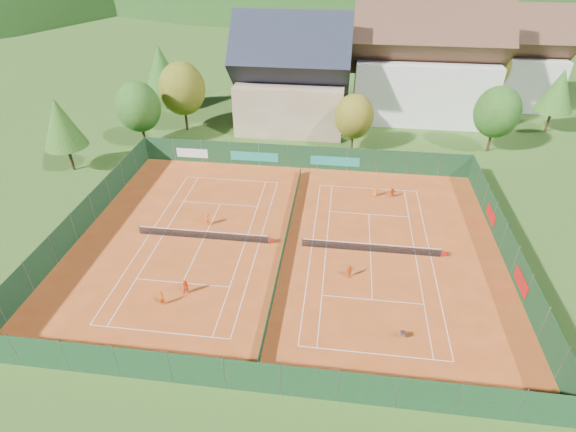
# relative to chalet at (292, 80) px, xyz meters

# --- Properties ---
(ground) EXTENTS (600.00, 600.00, 0.00)m
(ground) POSITION_rel_chalet_xyz_m (3.00, -30.00, -6.64)
(ground) COLOR #2D5219
(ground) RESTS_ON ground
(clay_pad) EXTENTS (40.00, 32.00, 0.01)m
(clay_pad) POSITION_rel_chalet_xyz_m (3.00, -30.00, -6.62)
(clay_pad) COLOR #B3471A
(clay_pad) RESTS_ON ground
(court_markings_left) EXTENTS (11.03, 23.83, 0.00)m
(court_markings_left) POSITION_rel_chalet_xyz_m (-5.00, -30.00, -6.61)
(court_markings_left) COLOR white
(court_markings_left) RESTS_ON ground
(court_markings_right) EXTENTS (11.03, 23.83, 0.00)m
(court_markings_right) POSITION_rel_chalet_xyz_m (11.00, -30.00, -6.61)
(court_markings_right) COLOR white
(court_markings_right) RESTS_ON ground
(tennis_net_left) EXTENTS (13.30, 0.10, 1.02)m
(tennis_net_left) POSITION_rel_chalet_xyz_m (-4.85, -30.00, -6.12)
(tennis_net_left) COLOR #59595B
(tennis_net_left) RESTS_ON ground
(tennis_net_right) EXTENTS (13.30, 0.10, 1.02)m
(tennis_net_right) POSITION_rel_chalet_xyz_m (11.15, -30.00, -6.12)
(tennis_net_right) COLOR #59595B
(tennis_net_right) RESTS_ON ground
(court_divider) EXTENTS (0.03, 28.80, 1.00)m
(court_divider) POSITION_rel_chalet_xyz_m (3.00, -30.00, -6.12)
(court_divider) COLOR #14381E
(court_divider) RESTS_ON ground
(fence_north) EXTENTS (40.00, 0.10, 3.00)m
(fence_north) POSITION_rel_chalet_xyz_m (2.54, -14.01, -5.16)
(fence_north) COLOR #14391E
(fence_north) RESTS_ON ground
(fence_south) EXTENTS (40.00, 0.04, 3.00)m
(fence_south) POSITION_rel_chalet_xyz_m (3.00, -46.00, -5.12)
(fence_south) COLOR #153B1E
(fence_south) RESTS_ON ground
(fence_west) EXTENTS (0.04, 32.00, 3.00)m
(fence_west) POSITION_rel_chalet_xyz_m (-17.00, -30.00, -5.12)
(fence_west) COLOR #163D22
(fence_west) RESTS_ON ground
(fence_east) EXTENTS (0.09, 32.00, 3.00)m
(fence_east) POSITION_rel_chalet_xyz_m (23.00, -29.95, -5.14)
(fence_east) COLOR #13351B
(fence_east) RESTS_ON ground
(chalet) EXTENTS (16.20, 12.00, 16.00)m
(chalet) POSITION_rel_chalet_xyz_m (0.00, 0.00, 0.00)
(chalet) COLOR #C9AF8E
(chalet) RESTS_ON ground
(hotel_block_a) EXTENTS (21.60, 11.00, 17.25)m
(hotel_block_a) POSITION_rel_chalet_xyz_m (19.00, 6.00, 0.76)
(hotel_block_a) COLOR silver
(hotel_block_a) RESTS_ON ground
(hotel_block_b) EXTENTS (17.28, 10.00, 15.50)m
(hotel_block_b) POSITION_rel_chalet_xyz_m (33.00, 14.00, -0.01)
(hotel_block_b) COLOR silver
(hotel_block_b) RESTS_ON ground
(tree_west_front) EXTENTS (5.72, 5.72, 8.69)m
(tree_west_front) POSITION_rel_chalet_xyz_m (-19.00, -10.00, -1.23)
(tree_west_front) COLOR #432F18
(tree_west_front) RESTS_ON ground
(tree_west_mid) EXTENTS (6.44, 6.44, 9.78)m
(tree_west_mid) POSITION_rel_chalet_xyz_m (-15.00, -4.00, -0.56)
(tree_west_mid) COLOR #402E16
(tree_west_mid) RESTS_ON ground
(tree_west_back) EXTENTS (5.60, 5.60, 10.00)m
(tree_west_back) POSITION_rel_chalet_xyz_m (-21.00, 4.00, 0.11)
(tree_west_back) COLOR #412A17
(tree_west_back) RESTS_ON ground
(tree_center) EXTENTS (5.01, 5.01, 7.60)m
(tree_center) POSITION_rel_chalet_xyz_m (9.00, -8.00, -1.91)
(tree_center) COLOR #412C17
(tree_center) RESTS_ON ground
(tree_east_front) EXTENTS (5.72, 5.72, 8.69)m
(tree_east_front) POSITION_rel_chalet_xyz_m (27.00, -6.00, -1.23)
(tree_east_front) COLOR #412917
(tree_east_front) RESTS_ON ground
(tree_east_mid) EXTENTS (5.04, 5.04, 9.00)m
(tree_east_mid) POSITION_rel_chalet_xyz_m (37.00, 2.00, -0.56)
(tree_east_mid) COLOR #402C17
(tree_east_mid) RESTS_ON ground
(tree_west_side) EXTENTS (5.04, 5.04, 9.00)m
(tree_west_side) POSITION_rel_chalet_xyz_m (-25.00, -18.00, -0.56)
(tree_west_side) COLOR #452918
(tree_west_side) RESTS_ON ground
(tree_east_back) EXTENTS (7.15, 7.15, 10.86)m
(tree_east_back) POSITION_rel_chalet_xyz_m (29.00, 10.00, 0.12)
(tree_east_back) COLOR #4B2E1A
(tree_east_back) RESTS_ON ground
(mountain_backdrop) EXTENTS (820.00, 530.00, 242.00)m
(mountain_backdrop) POSITION_rel_chalet_xyz_m (31.54, 203.48, -46.26)
(mountain_backdrop) COLOR black
(mountain_backdrop) RESTS_ON ground
(ball_hopper) EXTENTS (0.34, 0.34, 0.80)m
(ball_hopper) POSITION_rel_chalet_xyz_m (13.07, -40.21, -6.07)
(ball_hopper) COLOR slate
(ball_hopper) RESTS_ON ground
(loose_ball_0) EXTENTS (0.07, 0.07, 0.07)m
(loose_ball_0) POSITION_rel_chalet_xyz_m (-6.55, -38.76, -6.59)
(loose_ball_0) COLOR #CCD833
(loose_ball_0) RESTS_ON ground
(loose_ball_1) EXTENTS (0.07, 0.07, 0.07)m
(loose_ball_1) POSITION_rel_chalet_xyz_m (10.64, -42.21, -6.59)
(loose_ball_1) COLOR #CCD833
(loose_ball_1) RESTS_ON ground
(loose_ball_2) EXTENTS (0.07, 0.07, 0.07)m
(loose_ball_2) POSITION_rel_chalet_xyz_m (2.32, -24.54, -6.59)
(loose_ball_2) COLOR #CCD833
(loose_ball_2) RESTS_ON ground
(loose_ball_3) EXTENTS (0.07, 0.07, 0.07)m
(loose_ball_3) POSITION_rel_chalet_xyz_m (-1.13, -21.94, -6.59)
(loose_ball_3) COLOR #CCD833
(loose_ball_3) RESTS_ON ground
(loose_ball_4) EXTENTS (0.07, 0.07, 0.07)m
(loose_ball_4) POSITION_rel_chalet_xyz_m (15.56, -33.42, -6.59)
(loose_ball_4) COLOR #CCD833
(loose_ball_4) RESTS_ON ground
(player_left_near) EXTENTS (0.54, 0.37, 1.44)m
(player_left_near) POSITION_rel_chalet_xyz_m (-5.74, -39.11, -5.90)
(player_left_near) COLOR #CD5612
(player_left_near) RESTS_ON ground
(player_left_mid) EXTENTS (0.72, 0.57, 1.46)m
(player_left_mid) POSITION_rel_chalet_xyz_m (-4.20, -37.65, -5.90)
(player_left_mid) COLOR #F74D15
(player_left_mid) RESTS_ON ground
(player_left_far) EXTENTS (1.05, 0.94, 1.41)m
(player_left_far) POSITION_rel_chalet_xyz_m (-5.21, -27.67, -5.92)
(player_left_far) COLOR #ED5815
(player_left_far) RESTS_ON ground
(player_right_near) EXTENTS (0.86, 0.70, 1.37)m
(player_right_near) POSITION_rel_chalet_xyz_m (9.07, -33.84, -5.94)
(player_right_near) COLOR orange
(player_right_near) RESTS_ON ground
(player_right_far_a) EXTENTS (0.71, 0.52, 1.34)m
(player_right_far_a) POSITION_rel_chalet_xyz_m (11.70, -19.86, -5.96)
(player_right_far_a) COLOR orange
(player_right_far_a) RESTS_ON ground
(player_right_far_b) EXTENTS (1.15, 0.57, 1.19)m
(player_right_far_b) POSITION_rel_chalet_xyz_m (13.58, -19.79, -6.03)
(player_right_far_b) COLOR #D95213
(player_right_far_b) RESTS_ON ground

